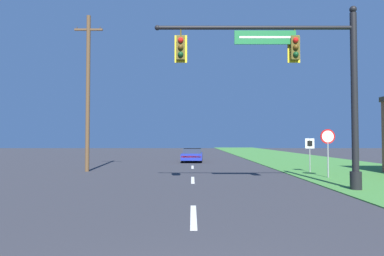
{
  "coord_description": "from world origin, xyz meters",
  "views": [
    {
      "loc": [
        -0.04,
        -2.94,
        1.98
      ],
      "look_at": [
        0.0,
        33.94,
        3.27
      ],
      "focal_mm": 32.0,
      "sensor_mm": 36.0,
      "label": 1
    }
  ],
  "objects": [
    {
      "name": "utility_pole_near",
      "position": [
        -6.65,
        18.66,
        5.13
      ],
      "size": [
        1.8,
        0.26,
        9.93
      ],
      "color": "brown",
      "rests_on": "ground"
    },
    {
      "name": "signal_mast",
      "position": [
        4.43,
        10.53,
        4.4
      ],
      "size": [
        8.15,
        0.47,
        7.3
      ],
      "color": "black",
      "rests_on": "grass_verge_right"
    },
    {
      "name": "route_sign_post",
      "position": [
        7.09,
        17.74,
        1.53
      ],
      "size": [
        0.55,
        0.06,
        2.03
      ],
      "color": "gray",
      "rests_on": "grass_verge_right"
    },
    {
      "name": "grass_verge_right",
      "position": [
        10.5,
        30.0,
        0.02
      ],
      "size": [
        10.0,
        110.0,
        0.04
      ],
      "color": "#428438",
      "rests_on": "ground"
    },
    {
      "name": "car_ahead",
      "position": [
        -0.02,
        28.25,
        0.6
      ],
      "size": [
        1.99,
        4.59,
        1.19
      ],
      "color": "black",
      "rests_on": "ground"
    },
    {
      "name": "stop_sign",
      "position": [
        7.02,
        14.82,
        1.86
      ],
      "size": [
        0.76,
        0.07,
        2.5
      ],
      "color": "gray",
      "rests_on": "grass_verge_right"
    },
    {
      "name": "road_center_line",
      "position": [
        0.0,
        22.0,
        0.01
      ],
      "size": [
        0.16,
        34.8,
        0.01
      ],
      "color": "silver",
      "rests_on": "ground"
    }
  ]
}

